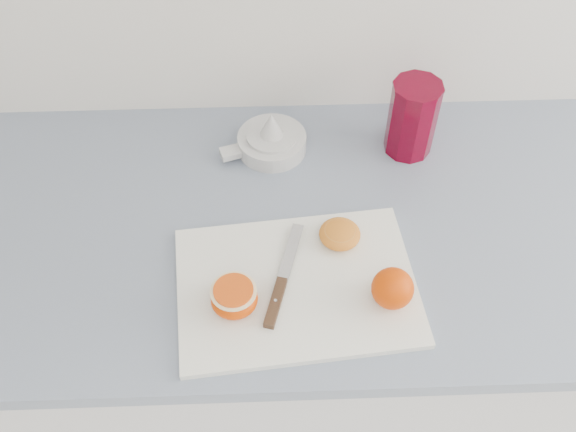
{
  "coord_description": "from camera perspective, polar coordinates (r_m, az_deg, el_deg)",
  "views": [
    {
      "loc": [
        0.07,
        0.99,
        1.76
      ],
      "look_at": [
        0.1,
        1.65,
        0.96
      ],
      "focal_mm": 40.0,
      "sensor_mm": 36.0,
      "label": 1
    }
  ],
  "objects": [
    {
      "name": "whole_orange",
      "position": [
        1.0,
        9.28,
        -6.38
      ],
      "size": [
        0.07,
        0.07,
        0.07
      ],
      "color": "#D43700",
      "rests_on": "cutting_board"
    },
    {
      "name": "citrus_juicer",
      "position": [
        1.22,
        -1.51,
        6.78
      ],
      "size": [
        0.17,
        0.13,
        0.09
      ],
      "color": "silver",
      "rests_on": "counter"
    },
    {
      "name": "red_tumbler",
      "position": [
        1.22,
        10.96,
        8.34
      ],
      "size": [
        0.09,
        0.09,
        0.15
      ],
      "color": "#630117",
      "rests_on": "counter"
    },
    {
      "name": "paring_knife",
      "position": [
        1.01,
        -0.86,
        -6.85
      ],
      "size": [
        0.07,
        0.2,
        0.01
      ],
      "color": "#47311B",
      "rests_on": "cutting_board"
    },
    {
      "name": "cutting_board",
      "position": [
        1.03,
        0.78,
        -6.24
      ],
      "size": [
        0.4,
        0.31,
        0.01
      ],
      "primitive_type": "cube",
      "rotation": [
        0.0,
        0.0,
        0.1
      ],
      "color": "white",
      "rests_on": "counter"
    },
    {
      "name": "counter",
      "position": [
        1.5,
        3.49,
        -11.01
      ],
      "size": [
        2.33,
        0.64,
        0.89
      ],
      "color": "silver",
      "rests_on": "ground"
    },
    {
      "name": "half_orange",
      "position": [
        0.99,
        -4.8,
        -7.25
      ],
      "size": [
        0.07,
        0.07,
        0.05
      ],
      "color": "#D43700",
      "rests_on": "cutting_board"
    },
    {
      "name": "squeezed_shell",
      "position": [
        1.07,
        4.62,
        -1.59
      ],
      "size": [
        0.07,
        0.07,
        0.03
      ],
      "color": "orange",
      "rests_on": "cutting_board"
    }
  ]
}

